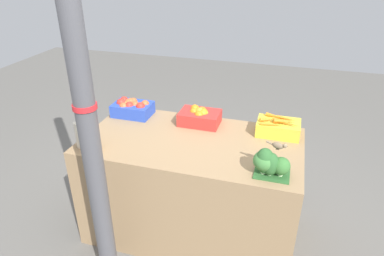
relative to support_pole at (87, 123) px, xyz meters
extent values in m
plane|color=#605E59|center=(0.41, 0.67, -1.25)|extent=(10.00, 10.00, 0.00)
cube|color=#937551|center=(0.41, 0.67, -0.82)|extent=(1.61, 0.87, 0.85)
cylinder|color=#4C4C51|center=(0.00, 0.00, 0.00)|extent=(0.12, 0.12, 2.49)
cylinder|color=red|center=(0.00, 0.00, 0.10)|extent=(0.13, 0.13, 0.03)
cube|color=#2847B7|center=(-0.20, 0.94, -0.35)|extent=(0.32, 0.23, 0.10)
sphere|color=red|center=(-0.21, 0.91, -0.30)|extent=(0.08, 0.08, 0.08)
sphere|color=red|center=(-0.31, 1.00, -0.31)|extent=(0.08, 0.08, 0.08)
sphere|color=#9EBC42|center=(-0.27, 0.95, -0.31)|extent=(0.07, 0.07, 0.07)
sphere|color=#BC562D|center=(-0.24, 0.99, -0.30)|extent=(0.07, 0.07, 0.07)
sphere|color=#BC562D|center=(-0.18, 0.94, -0.31)|extent=(0.07, 0.07, 0.07)
sphere|color=red|center=(-0.30, 0.93, -0.30)|extent=(0.08, 0.08, 0.08)
sphere|color=#BC562D|center=(-0.22, 1.00, -0.30)|extent=(0.08, 0.08, 0.08)
sphere|color=red|center=(-0.11, 0.91, -0.30)|extent=(0.08, 0.08, 0.08)
sphere|color=#BC562D|center=(-0.25, 0.96, -0.30)|extent=(0.07, 0.07, 0.07)
sphere|color=#BC562D|center=(-0.25, 0.89, -0.31)|extent=(0.08, 0.08, 0.08)
sphere|color=#BC562D|center=(-0.10, 0.98, -0.30)|extent=(0.07, 0.07, 0.07)
sphere|color=red|center=(-0.28, 0.94, -0.31)|extent=(0.07, 0.07, 0.07)
cube|color=red|center=(0.39, 0.94, -0.35)|extent=(0.32, 0.23, 0.10)
sphere|color=orange|center=(0.33, 1.01, -0.30)|extent=(0.07, 0.07, 0.07)
sphere|color=orange|center=(0.40, 0.99, -0.31)|extent=(0.07, 0.07, 0.07)
sphere|color=orange|center=(0.43, 0.94, -0.31)|extent=(0.08, 0.08, 0.08)
sphere|color=orange|center=(0.40, 0.91, -0.31)|extent=(0.08, 0.08, 0.08)
sphere|color=orange|center=(0.42, 0.93, -0.30)|extent=(0.07, 0.07, 0.07)
sphere|color=orange|center=(0.42, 0.95, -0.30)|extent=(0.08, 0.08, 0.08)
sphere|color=orange|center=(0.39, 0.95, -0.30)|extent=(0.08, 0.08, 0.08)
sphere|color=orange|center=(0.34, 0.95, -0.30)|extent=(0.07, 0.07, 0.07)
cube|color=gold|center=(1.01, 0.94, -0.35)|extent=(0.32, 0.23, 0.10)
cone|color=orange|center=(1.04, 0.95, -0.28)|extent=(0.14, 0.05, 0.03)
cone|color=orange|center=(0.99, 1.00, -0.28)|extent=(0.17, 0.07, 0.03)
cone|color=orange|center=(1.04, 0.92, -0.27)|extent=(0.15, 0.07, 0.02)
cone|color=orange|center=(0.96, 0.86, -0.28)|extent=(0.16, 0.04, 0.03)
cone|color=orange|center=(1.05, 0.91, -0.27)|extent=(0.15, 0.04, 0.03)
cone|color=orange|center=(1.04, 0.94, -0.28)|extent=(0.15, 0.07, 0.02)
cone|color=orange|center=(0.94, 0.92, -0.28)|extent=(0.13, 0.07, 0.03)
cone|color=orange|center=(1.08, 0.90, -0.28)|extent=(0.16, 0.08, 0.03)
cone|color=orange|center=(1.07, 0.99, -0.28)|extent=(0.15, 0.06, 0.02)
cube|color=#2D602D|center=(1.02, 0.39, -0.39)|extent=(0.22, 0.18, 0.01)
ellipsoid|color=#427F3D|center=(0.96, 0.37, -0.30)|extent=(0.14, 0.14, 0.12)
cylinder|color=#B2C693|center=(0.96, 0.37, -0.38)|extent=(0.03, 0.03, 0.02)
ellipsoid|color=#387033|center=(1.07, 0.38, -0.32)|extent=(0.11, 0.11, 0.11)
cylinder|color=#B2C693|center=(1.07, 0.38, -0.38)|extent=(0.03, 0.03, 0.02)
ellipsoid|color=#2D602D|center=(1.00, 0.37, -0.31)|extent=(0.11, 0.11, 0.15)
cylinder|color=#B2C693|center=(1.00, 0.37, -0.38)|extent=(0.03, 0.03, 0.02)
ellipsoid|color=#2D602D|center=(0.97, 0.37, -0.30)|extent=(0.12, 0.12, 0.17)
cylinder|color=#B2C693|center=(0.97, 0.37, -0.38)|extent=(0.03, 0.03, 0.02)
cylinder|color=beige|center=(-0.32, 0.35, -0.30)|extent=(0.08, 0.08, 0.19)
cone|color=beige|center=(-0.32, 0.35, -0.20)|extent=(0.08, 0.08, 0.02)
cylinder|color=beige|center=(-0.32, 0.35, -0.17)|extent=(0.04, 0.04, 0.04)
cylinder|color=silver|center=(-0.32, 0.35, -0.14)|extent=(0.04, 0.04, 0.01)
cylinder|color=gold|center=(-0.20, 0.35, -0.31)|extent=(0.07, 0.07, 0.18)
cone|color=gold|center=(-0.20, 0.35, -0.21)|extent=(0.07, 0.07, 0.02)
cylinder|color=gold|center=(-0.20, 0.35, -0.18)|extent=(0.03, 0.03, 0.04)
cylinder|color=silver|center=(-0.20, 0.35, -0.15)|extent=(0.03, 0.03, 0.01)
cube|color=#4C3D2D|center=(1.03, 0.38, -0.21)|extent=(0.02, 0.02, 0.01)
ellipsoid|color=#7A664C|center=(1.03, 0.38, -0.19)|extent=(0.08, 0.05, 0.04)
sphere|color=#897556|center=(1.07, 0.37, -0.17)|extent=(0.03, 0.03, 0.03)
cone|color=#4C3D28|center=(1.09, 0.37, -0.17)|extent=(0.02, 0.01, 0.01)
cube|color=#7A664C|center=(0.98, 0.40, -0.18)|extent=(0.04, 0.03, 0.01)
camera|label=1|loc=(1.04, -1.47, 0.85)|focal=32.00mm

